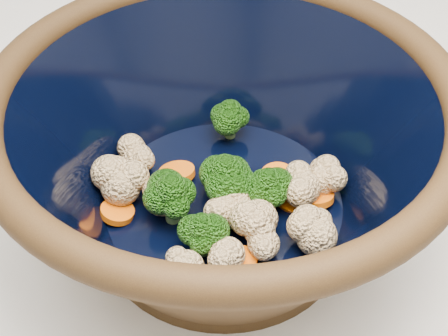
# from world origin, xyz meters

# --- Properties ---
(mixing_bowl) EXTENTS (0.45, 0.45, 0.16)m
(mixing_bowl) POSITION_xyz_m (-0.10, 0.07, 0.99)
(mixing_bowl) COLOR black
(mixing_bowl) RESTS_ON counter
(vegetable_pile) EXTENTS (0.20, 0.18, 0.05)m
(vegetable_pile) POSITION_xyz_m (-0.10, 0.06, 0.96)
(vegetable_pile) COLOR #608442
(vegetable_pile) RESTS_ON mixing_bowl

